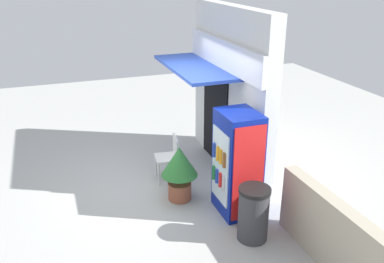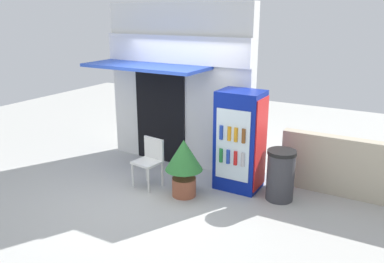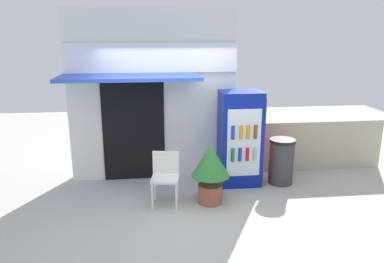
# 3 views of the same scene
# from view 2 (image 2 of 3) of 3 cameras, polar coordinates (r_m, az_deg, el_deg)

# --- Properties ---
(ground) EXTENTS (16.00, 16.00, 0.00)m
(ground) POSITION_cam_2_polar(r_m,az_deg,el_deg) (7.03, -6.19, -8.55)
(ground) COLOR #B2B2AD
(storefront_building) EXTENTS (3.12, 1.21, 3.18)m
(storefront_building) POSITION_cam_2_polar(r_m,az_deg,el_deg) (7.88, -2.14, 6.79)
(storefront_building) COLOR silver
(storefront_building) RESTS_ON ground
(drink_cooler) EXTENTS (0.77, 0.64, 1.74)m
(drink_cooler) POSITION_cam_2_polar(r_m,az_deg,el_deg) (6.88, 6.90, -1.33)
(drink_cooler) COLOR navy
(drink_cooler) RESTS_ON ground
(plastic_chair) EXTENTS (0.49, 0.46, 0.87)m
(plastic_chair) POSITION_cam_2_polar(r_m,az_deg,el_deg) (7.07, -6.05, -3.82)
(plastic_chair) COLOR silver
(plastic_chair) RESTS_ON ground
(potted_plant_near_shop) EXTENTS (0.63, 0.63, 0.99)m
(potted_plant_near_shop) POSITION_cam_2_polar(r_m,az_deg,el_deg) (6.61, -1.17, -4.32)
(potted_plant_near_shop) COLOR #995138
(potted_plant_near_shop) RESTS_ON ground
(trash_bin) EXTENTS (0.47, 0.47, 0.86)m
(trash_bin) POSITION_cam_2_polar(r_m,az_deg,el_deg) (6.71, 12.58, -6.12)
(trash_bin) COLOR #38383D
(trash_bin) RESTS_ON ground
(stone_boundary_wall) EXTENTS (2.54, 0.21, 1.01)m
(stone_boundary_wall) POSITION_cam_2_polar(r_m,az_deg,el_deg) (7.12, 22.72, -5.05)
(stone_boundary_wall) COLOR #B7AD93
(stone_boundary_wall) RESTS_ON ground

